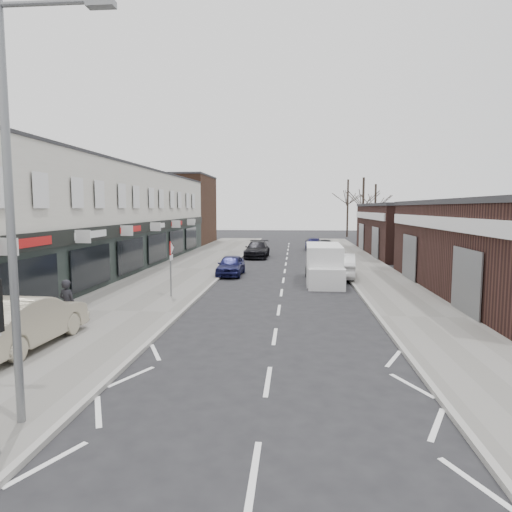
% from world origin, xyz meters
% --- Properties ---
extents(ground, '(160.00, 160.00, 0.00)m').
position_xyz_m(ground, '(0.00, 0.00, 0.00)').
color(ground, black).
rests_on(ground, ground).
extents(pavement_left, '(5.50, 64.00, 0.12)m').
position_xyz_m(pavement_left, '(-6.75, 22.00, 0.06)').
color(pavement_left, slate).
rests_on(pavement_left, ground).
extents(pavement_right, '(3.50, 64.00, 0.12)m').
position_xyz_m(pavement_right, '(5.75, 22.00, 0.06)').
color(pavement_right, slate).
rests_on(pavement_right, ground).
extents(shop_terrace_left, '(8.00, 41.00, 7.10)m').
position_xyz_m(shop_terrace_left, '(-13.50, 19.50, 3.55)').
color(shop_terrace_left, silver).
rests_on(shop_terrace_left, ground).
extents(brick_block_far, '(8.00, 10.00, 8.00)m').
position_xyz_m(brick_block_far, '(-13.50, 45.00, 4.00)').
color(brick_block_far, '#442A1D').
rests_on(brick_block_far, ground).
extents(right_unit_far, '(10.00, 16.00, 4.50)m').
position_xyz_m(right_unit_far, '(12.50, 34.00, 2.25)').
color(right_unit_far, '#341C18').
rests_on(right_unit_far, ground).
extents(tree_far_a, '(3.60, 3.60, 8.00)m').
position_xyz_m(tree_far_a, '(9.00, 48.00, 0.00)').
color(tree_far_a, '#382D26').
rests_on(tree_far_a, ground).
extents(tree_far_b, '(3.60, 3.60, 7.50)m').
position_xyz_m(tree_far_b, '(11.50, 54.00, 0.00)').
color(tree_far_b, '#382D26').
rests_on(tree_far_b, ground).
extents(tree_far_c, '(3.60, 3.60, 8.50)m').
position_xyz_m(tree_far_c, '(8.50, 60.00, 0.00)').
color(tree_far_c, '#382D26').
rests_on(tree_far_c, ground).
extents(street_lamp, '(2.23, 0.22, 8.00)m').
position_xyz_m(street_lamp, '(-4.53, -0.80, 4.62)').
color(street_lamp, slate).
rests_on(street_lamp, pavement_left).
extents(warning_sign, '(0.12, 0.80, 2.70)m').
position_xyz_m(warning_sign, '(-5.16, 12.00, 2.20)').
color(warning_sign, slate).
rests_on(warning_sign, pavement_left).
extents(white_van, '(2.08, 5.64, 2.18)m').
position_xyz_m(white_van, '(2.35, 17.46, 1.03)').
color(white_van, white).
rests_on(white_van, ground).
extents(sedan_on_pavement, '(1.88, 4.83, 1.57)m').
position_xyz_m(sedan_on_pavement, '(-7.48, 3.90, 0.90)').
color(sedan_on_pavement, '#ABA189').
rests_on(sedan_on_pavement, pavement_left).
extents(pedestrian, '(0.71, 0.55, 1.74)m').
position_xyz_m(pedestrian, '(-7.18, 5.93, 0.99)').
color(pedestrian, black).
rests_on(pedestrian, pavement_left).
extents(parked_car_left_a, '(1.60, 3.86, 1.31)m').
position_xyz_m(parked_car_left_a, '(-3.40, 19.69, 0.65)').
color(parked_car_left_a, '#161845').
rests_on(parked_car_left_a, ground).
extents(parked_car_left_b, '(2.03, 4.91, 1.42)m').
position_xyz_m(parked_car_left_b, '(-2.58, 30.33, 0.71)').
color(parked_car_left_b, black).
rests_on(parked_car_left_b, ground).
extents(parked_car_right_a, '(2.08, 4.82, 1.54)m').
position_xyz_m(parked_car_right_a, '(3.50, 19.09, 0.77)').
color(parked_car_right_a, silver).
rests_on(parked_car_right_a, ground).
extents(parked_car_right_b, '(1.86, 4.29, 1.44)m').
position_xyz_m(parked_car_right_b, '(3.50, 34.50, 0.72)').
color(parked_car_right_b, black).
rests_on(parked_car_right_b, ground).
extents(parked_car_right_c, '(1.84, 4.33, 1.25)m').
position_xyz_m(parked_car_right_c, '(2.65, 38.29, 0.62)').
color(parked_car_right_c, '#15143F').
rests_on(parked_car_right_c, ground).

